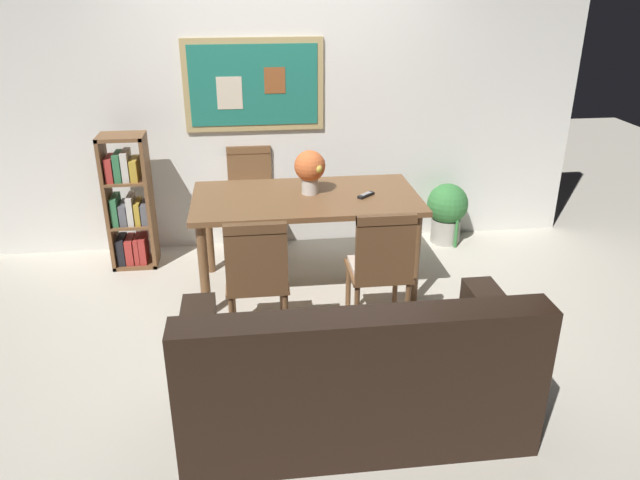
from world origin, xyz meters
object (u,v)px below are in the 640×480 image
at_px(dining_chair_near_right, 381,263).
at_px(flower_vase, 310,169).
at_px(tv_remote, 366,195).
at_px(bookshelf, 129,206).
at_px(dining_chair_near_left, 257,273).
at_px(leather_couch, 353,377).
at_px(dining_table, 306,207).
at_px(potted_ivy, 447,210).
at_px(dining_chair_far_left, 250,191).

distance_m(dining_chair_near_right, flower_vase, 0.98).
bearing_deg(tv_remote, bookshelf, 160.56).
distance_m(dining_chair_near_left, leather_couch, 1.00).
height_order(bookshelf, tv_remote, bookshelf).
relative_size(dining_table, flower_vase, 5.10).
relative_size(leather_couch, flower_vase, 5.48).
bearing_deg(leather_couch, dining_table, 92.75).
relative_size(dining_chair_near_left, tv_remote, 6.27).
distance_m(leather_couch, bookshelf, 2.67).
xyz_separation_m(dining_table, flower_vase, (0.04, 0.05, 0.29)).
bearing_deg(leather_couch, flower_vase, 91.37).
bearing_deg(dining_table, potted_ivy, 27.91).
height_order(dining_table, leather_couch, leather_couch).
height_order(dining_chair_near_left, flower_vase, flower_vase).
height_order(potted_ivy, tv_remote, tv_remote).
xyz_separation_m(bookshelf, flower_vase, (1.44, -0.53, 0.43)).
xyz_separation_m(dining_chair_far_left, leather_couch, (0.48, -2.43, -0.23)).
bearing_deg(dining_chair_near_right, bookshelf, 143.81).
distance_m(dining_chair_far_left, bookshelf, 1.02).
distance_m(leather_couch, potted_ivy, 2.68).
xyz_separation_m(dining_chair_near_right, bookshelf, (-1.82, 1.33, -0.02)).
relative_size(dining_chair_near_left, dining_chair_near_right, 1.00).
height_order(dining_chair_far_left, flower_vase, flower_vase).
bearing_deg(dining_chair_near_right, dining_chair_near_left, -176.81).
relative_size(potted_ivy, tv_remote, 3.80).
xyz_separation_m(bookshelf, potted_ivy, (2.75, 0.14, -0.22)).
bearing_deg(potted_ivy, tv_remote, -139.31).
bearing_deg(bookshelf, dining_chair_near_left, -53.80).
height_order(dining_chair_near_right, leather_couch, dining_chair_near_right).
xyz_separation_m(dining_chair_near_left, dining_chair_near_right, (0.81, 0.05, 0.00)).
bearing_deg(dining_table, dining_chair_far_left, 117.00).
height_order(bookshelf, potted_ivy, bookshelf).
bearing_deg(dining_chair_far_left, bookshelf, -168.02).
bearing_deg(dining_chair_far_left, dining_table, -63.00).
distance_m(bookshelf, potted_ivy, 2.76).
bearing_deg(dining_table, leather_couch, -87.25).
distance_m(dining_chair_near_right, potted_ivy, 1.75).
bearing_deg(dining_table, bookshelf, 157.41).
distance_m(dining_table, dining_chair_far_left, 0.90).
xyz_separation_m(leather_couch, potted_ivy, (1.28, 2.35, -0.01)).
xyz_separation_m(dining_chair_near_left, flower_vase, (0.43, 0.85, 0.41)).
relative_size(leather_couch, tv_remote, 12.40).
bearing_deg(bookshelf, dining_table, -22.59).
height_order(dining_table, dining_chair_near_left, dining_chair_near_left).
bearing_deg(potted_ivy, dining_chair_near_left, -139.21).
xyz_separation_m(dining_chair_far_left, dining_chair_near_left, (0.01, -1.58, 0.00)).
bearing_deg(dining_chair_near_left, leather_couch, -60.80).
distance_m(dining_chair_far_left, flower_vase, 0.95).
height_order(leather_couch, potted_ivy, leather_couch).
xyz_separation_m(dining_table, dining_chair_near_left, (-0.39, -0.79, -0.13)).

